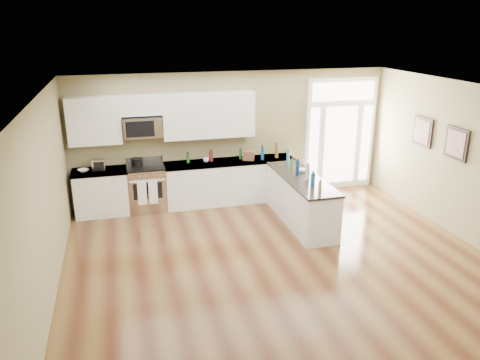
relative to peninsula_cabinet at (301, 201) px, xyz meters
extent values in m
plane|color=#4B2715|center=(-0.93, -2.24, -0.43)|extent=(8.00, 8.00, 0.00)
plane|color=#8F855A|center=(-0.93, 1.76, 0.97)|extent=(7.00, 0.00, 7.00)
plane|color=#8F855A|center=(-4.42, -2.24, 0.97)|extent=(0.00, 8.00, 8.00)
plane|color=white|center=(-0.93, -2.24, 2.37)|extent=(8.00, 8.00, 0.00)
cube|color=white|center=(-3.80, 1.45, 0.02)|extent=(1.06, 0.62, 0.90)
cube|color=black|center=(-3.80, 1.45, -0.38)|extent=(1.02, 0.52, 0.10)
cube|color=black|center=(-3.80, 1.45, 0.49)|extent=(1.10, 0.66, 0.04)
cube|color=white|center=(-1.08, 1.45, 0.02)|extent=(2.81, 0.62, 0.90)
cube|color=black|center=(-1.08, 1.45, -0.38)|extent=(2.77, 0.52, 0.10)
cube|color=black|center=(-1.08, 1.45, 0.49)|extent=(2.85, 0.66, 0.04)
cube|color=white|center=(0.00, 0.00, 0.02)|extent=(0.65, 2.28, 0.90)
cube|color=black|center=(0.00, 0.00, -0.38)|extent=(0.61, 2.18, 0.10)
cube|color=black|center=(0.00, 0.00, 0.49)|extent=(0.69, 2.32, 0.04)
cube|color=white|center=(-3.81, 1.59, 1.49)|extent=(1.04, 0.33, 0.95)
cube|color=white|center=(-1.50, 1.59, 1.49)|extent=(1.94, 0.33, 0.95)
cube|color=white|center=(-2.88, 1.59, 1.77)|extent=(0.82, 0.33, 0.40)
cube|color=silver|center=(-2.88, 1.56, 1.33)|extent=(0.78, 0.40, 0.42)
cube|color=black|center=(-2.94, 1.35, 1.33)|extent=(0.56, 0.01, 0.32)
cube|color=white|center=(1.62, 1.72, 0.87)|extent=(1.70, 0.08, 2.60)
cube|color=white|center=(1.62, 1.67, 0.62)|extent=(0.78, 0.02, 1.80)
cube|color=white|center=(0.96, 1.67, 0.62)|extent=(0.22, 0.02, 1.80)
cube|color=white|center=(2.28, 1.67, 0.62)|extent=(0.22, 0.02, 1.80)
cube|color=white|center=(1.62, 1.67, 1.87)|extent=(1.50, 0.02, 0.40)
cube|color=black|center=(2.54, -0.04, 1.27)|extent=(0.04, 0.58, 0.58)
cube|color=#8F3941|center=(2.52, -0.04, 1.27)|extent=(0.01, 0.46, 0.46)
cube|color=black|center=(2.54, -1.04, 1.27)|extent=(0.04, 0.58, 0.58)
cube|color=#8F3941|center=(2.52, -1.04, 1.27)|extent=(0.01, 0.46, 0.46)
cube|color=silver|center=(-2.87, 1.45, 0.03)|extent=(0.77, 0.63, 0.92)
cube|color=black|center=(-2.87, 1.45, 0.50)|extent=(0.77, 0.60, 0.03)
cube|color=silver|center=(-2.87, 1.75, 0.58)|extent=(0.77, 0.04, 0.14)
cube|color=black|center=(-2.87, 1.13, 0.09)|extent=(0.58, 0.01, 0.34)
cylinder|color=silver|center=(-2.87, 1.11, 0.31)|extent=(0.70, 0.02, 0.02)
cube|color=white|center=(-2.99, 1.10, 0.07)|extent=(0.18, 0.02, 0.50)
cube|color=white|center=(-2.77, 1.10, 0.07)|extent=(0.18, 0.02, 0.50)
cylinder|color=black|center=(-3.04, 1.54, 0.60)|extent=(0.28, 0.28, 0.18)
cube|color=silver|center=(-3.79, 1.48, 0.62)|extent=(0.28, 0.23, 0.22)
cube|color=brown|center=(-0.67, 1.41, 0.60)|extent=(0.29, 0.25, 0.20)
imported|color=white|center=(-4.10, 1.44, 0.53)|extent=(0.27, 0.27, 0.05)
imported|color=white|center=(0.14, 0.32, 0.54)|extent=(0.23, 0.23, 0.06)
imported|color=white|center=(-1.60, 1.48, 0.55)|extent=(0.15, 0.15, 0.09)
cylinder|color=#19591E|center=(-1.98, 1.53, 0.61)|extent=(0.06, 0.06, 0.20)
cylinder|color=navy|center=(-0.38, 1.35, 0.65)|extent=(0.07, 0.07, 0.28)
cylinder|color=brown|center=(-0.03, 1.42, 0.65)|extent=(0.08, 0.08, 0.29)
cylinder|color=olive|center=(0.00, -0.84, 0.60)|extent=(0.06, 0.06, 0.19)
cylinder|color=#26727F|center=(-0.01, 0.76, 0.66)|extent=(0.07, 0.07, 0.31)
cylinder|color=#591919|center=(-1.48, 1.51, 0.61)|extent=(0.08, 0.08, 0.21)
cylinder|color=#B2B2B7|center=(0.03, -0.19, 0.65)|extent=(0.08, 0.08, 0.29)
cylinder|color=navy|center=(-0.05, 0.11, 0.66)|extent=(0.07, 0.07, 0.31)
cylinder|color=#3F7226|center=(-0.03, 0.46, 0.62)|extent=(0.07, 0.07, 0.23)
cylinder|color=#19591E|center=(-0.83, 1.52, 0.61)|extent=(0.06, 0.06, 0.21)
cylinder|color=navy|center=(-0.01, -0.54, 0.63)|extent=(0.08, 0.08, 0.25)
camera|label=1|loc=(-3.34, -7.97, 3.36)|focal=35.00mm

